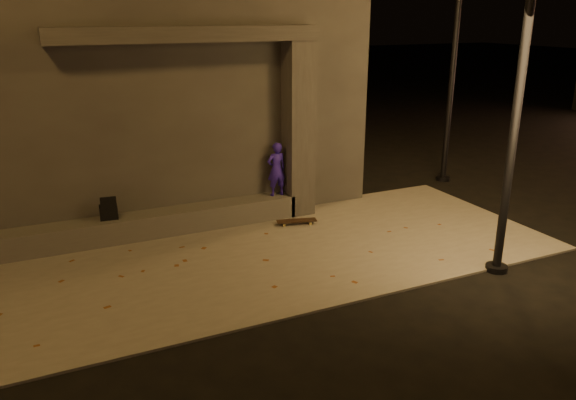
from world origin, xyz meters
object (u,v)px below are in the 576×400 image
skateboard (297,221)px  street_lamp_0 (528,22)px  skateboarder (276,169)px  column (298,130)px  backpack (109,211)px

skateboard → street_lamp_0: size_ratio=0.12×
skateboarder → column: bearing=178.9°
skateboarder → skateboard: skateboarder is taller
backpack → skateboarder: bearing=5.9°
skateboarder → backpack: bearing=-1.1°
skateboard → street_lamp_0: 5.54m
backpack → skateboard: bearing=-4.9°
column → skateboard: column is taller
skateboarder → backpack: size_ratio=2.48×
column → skateboard: 1.89m
skateboard → street_lamp_0: street_lamp_0 is taller
skateboard → street_lamp_0: bearing=-42.4°
column → backpack: bearing=180.0°
skateboarder → skateboard: (0.14, -0.68, -0.94)m
column → backpack: (-3.92, 0.00, -1.19)m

